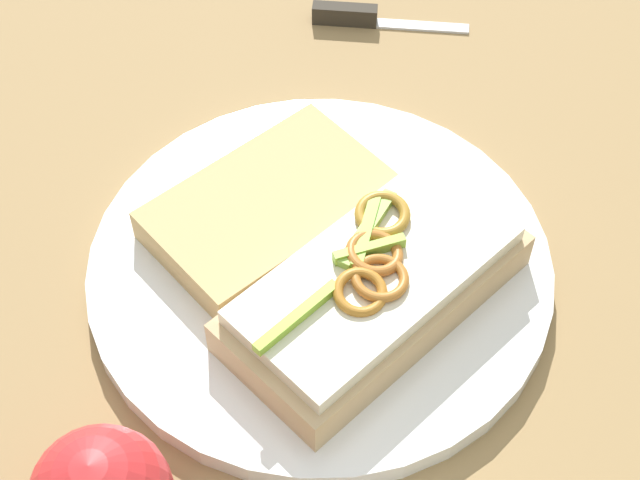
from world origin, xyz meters
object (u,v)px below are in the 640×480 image
object	(u,v)px
bread_slice_side	(269,208)
knife	(365,17)
plate	(320,268)
sandwich	(375,286)

from	to	relation	value
bread_slice_side	knife	bearing A→B (deg)	-148.66
plate	sandwich	xyz separation A→B (m)	(-0.04, 0.01, 0.03)
sandwich	plate	bearing A→B (deg)	-89.78
knife	sandwich	bearing A→B (deg)	-85.03
sandwich	knife	world-z (taller)	sandwich
plate	sandwich	bearing A→B (deg)	172.28
bread_slice_side	knife	xyz separation A→B (m)	(0.07, -0.20, -0.02)
plate	bread_slice_side	size ratio (longest dim) A/B	1.96
bread_slice_side	knife	world-z (taller)	bread_slice_side
sandwich	bread_slice_side	world-z (taller)	sandwich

